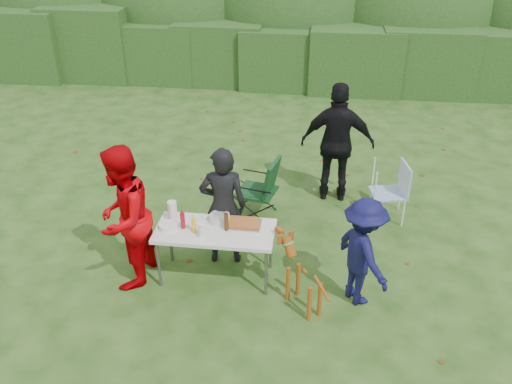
# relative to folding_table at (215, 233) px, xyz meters

# --- Properties ---
(ground) EXTENTS (80.00, 80.00, 0.00)m
(ground) POSITION_rel_folding_table_xyz_m (0.27, -0.13, -0.69)
(ground) COLOR #1E4211
(hedge_row) EXTENTS (22.00, 1.40, 1.70)m
(hedge_row) POSITION_rel_folding_table_xyz_m (0.27, 7.87, 0.16)
(hedge_row) COLOR #23471C
(hedge_row) RESTS_ON ground
(shrub_backdrop) EXTENTS (20.00, 2.60, 3.20)m
(shrub_backdrop) POSITION_rel_folding_table_xyz_m (0.27, 9.47, 0.91)
(shrub_backdrop) COLOR #3D6628
(shrub_backdrop) RESTS_ON ground
(folding_table) EXTENTS (1.50, 0.70, 0.74)m
(folding_table) POSITION_rel_folding_table_xyz_m (0.00, 0.00, 0.00)
(folding_table) COLOR silver
(folding_table) RESTS_ON ground
(person_cook) EXTENTS (0.67, 0.49, 1.69)m
(person_cook) POSITION_rel_folding_table_xyz_m (0.04, 0.39, 0.16)
(person_cook) COLOR black
(person_cook) RESTS_ON ground
(person_red_jacket) EXTENTS (0.78, 0.96, 1.89)m
(person_red_jacket) POSITION_rel_folding_table_xyz_m (-1.10, -0.20, 0.26)
(person_red_jacket) COLOR #C20007
(person_red_jacket) RESTS_ON ground
(person_black_puffy) EXTENTS (1.15, 0.50, 1.95)m
(person_black_puffy) POSITION_rel_folding_table_xyz_m (1.51, 2.29, 0.29)
(person_black_puffy) COLOR black
(person_black_puffy) RESTS_ON ground
(child) EXTENTS (0.93, 1.05, 1.42)m
(child) POSITION_rel_folding_table_xyz_m (1.82, -0.21, 0.02)
(child) COLOR #101040
(child) RESTS_ON ground
(dog) EXTENTS (0.82, 0.90, 0.83)m
(dog) POSITION_rel_folding_table_xyz_m (1.15, -0.45, -0.27)
(dog) COLOR #8C4612
(dog) RESTS_ON ground
(camping_chair) EXTENTS (0.76, 0.76, 1.01)m
(camping_chair) POSITION_rel_folding_table_xyz_m (0.33, 1.53, -0.18)
(camping_chair) COLOR #123D1B
(camping_chair) RESTS_ON ground
(lawn_chair) EXTENTS (0.64, 0.64, 0.91)m
(lawn_chair) POSITION_rel_folding_table_xyz_m (2.31, 1.79, -0.23)
(lawn_chair) COLOR #3668AE
(lawn_chair) RESTS_ON ground
(food_tray) EXTENTS (0.45, 0.30, 0.02)m
(food_tray) POSITION_rel_folding_table_xyz_m (0.34, 0.14, 0.06)
(food_tray) COLOR #B7B7BA
(food_tray) RESTS_ON folding_table
(focaccia_bread) EXTENTS (0.40, 0.26, 0.04)m
(focaccia_bread) POSITION_rel_folding_table_xyz_m (0.34, 0.14, 0.09)
(focaccia_bread) COLOR #A85F28
(focaccia_bread) RESTS_ON food_tray
(mustard_bottle) EXTENTS (0.06, 0.06, 0.20)m
(mustard_bottle) POSITION_rel_folding_table_xyz_m (-0.25, -0.07, 0.15)
(mustard_bottle) COLOR yellow
(mustard_bottle) RESTS_ON folding_table
(ketchup_bottle) EXTENTS (0.06, 0.06, 0.22)m
(ketchup_bottle) POSITION_rel_folding_table_xyz_m (-0.40, -0.01, 0.16)
(ketchup_bottle) COLOR maroon
(ketchup_bottle) RESTS_ON folding_table
(beer_bottle) EXTENTS (0.06, 0.06, 0.24)m
(beer_bottle) POSITION_rel_folding_table_xyz_m (0.15, 0.01, 0.17)
(beer_bottle) COLOR #47230F
(beer_bottle) RESTS_ON folding_table
(paper_towel_roll) EXTENTS (0.12, 0.12, 0.26)m
(paper_towel_roll) POSITION_rel_folding_table_xyz_m (-0.58, 0.17, 0.18)
(paper_towel_roll) COLOR white
(paper_towel_roll) RESTS_ON folding_table
(cup_stack) EXTENTS (0.08, 0.08, 0.18)m
(cup_stack) POSITION_rel_folding_table_xyz_m (-0.13, -0.17, 0.14)
(cup_stack) COLOR white
(cup_stack) RESTS_ON folding_table
(pasta_bowl) EXTENTS (0.26, 0.26, 0.10)m
(pasta_bowl) POSITION_rel_folding_table_xyz_m (0.03, 0.19, 0.10)
(pasta_bowl) COLOR silver
(pasta_bowl) RESTS_ON folding_table
(plate_stack) EXTENTS (0.24, 0.24, 0.05)m
(plate_stack) POSITION_rel_folding_table_xyz_m (-0.59, -0.03, 0.08)
(plate_stack) COLOR white
(plate_stack) RESTS_ON folding_table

